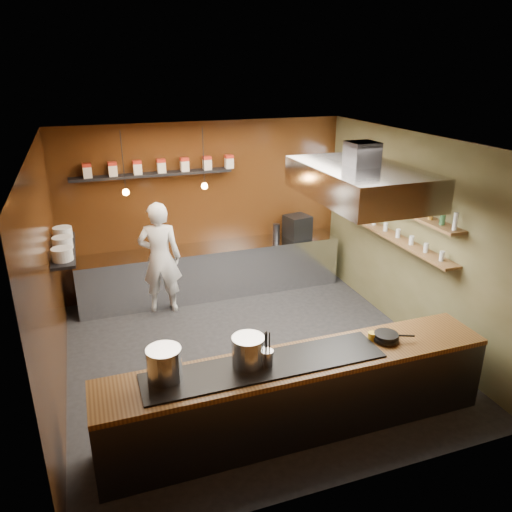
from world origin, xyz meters
name	(u,v)px	position (x,y,z in m)	size (l,w,h in m)	color
floor	(252,356)	(0.00, 0.00, 0.00)	(5.00, 5.00, 0.00)	black
back_wall	(206,209)	(0.00, 2.50, 1.50)	(5.00, 5.00, 0.00)	#38180A
left_wall	(49,284)	(-2.50, 0.00, 1.50)	(5.00, 5.00, 0.00)	#38180A
right_wall	(412,237)	(2.50, 0.00, 1.50)	(5.00, 5.00, 0.00)	brown
ceiling	(252,142)	(0.00, 0.00, 3.00)	(5.00, 5.00, 0.00)	silver
window_pane	(353,186)	(2.45, 1.70, 1.90)	(1.00, 1.00, 0.00)	white
prep_counter	(213,271)	(0.00, 2.17, 0.45)	(4.60, 0.65, 0.90)	silver
pass_counter	(299,394)	(0.00, -1.60, 0.47)	(4.40, 0.72, 0.94)	#38383D
tin_shelf	(153,174)	(-0.90, 2.36, 2.20)	(2.60, 0.26, 0.04)	black
plate_shelf	(64,250)	(-2.34, 1.00, 1.55)	(0.30, 1.40, 0.04)	black
bottle_shelf_upper	(394,205)	(2.34, 0.30, 1.92)	(0.26, 2.80, 0.04)	brown
bottle_shelf_lower	(391,235)	(2.34, 0.30, 1.45)	(0.26, 2.80, 0.04)	brown
extractor_hood	(360,182)	(1.30, -0.40, 2.51)	(1.20, 2.00, 0.72)	#38383D
pendant_left	(126,189)	(-1.40, 1.70, 2.15)	(0.10, 0.10, 0.95)	black
pendant_right	(204,183)	(-0.20, 1.70, 2.15)	(0.10, 0.10, 0.95)	black
storage_tins	(161,166)	(-0.75, 2.36, 2.33)	(2.43, 0.13, 0.22)	beige
plate_stacks	(62,243)	(-2.34, 1.00, 1.65)	(0.26, 1.16, 0.16)	silver
bottles	(395,196)	(2.34, 0.30, 2.06)	(0.06, 2.66, 0.24)	silver
wine_glasses	(392,230)	(2.34, 0.30, 1.53)	(0.07, 2.37, 0.13)	silver
stockpot_large	(164,364)	(-1.44, -1.50, 1.11)	(0.35, 0.35, 0.34)	silver
stockpot_small	(248,351)	(-0.57, -1.54, 1.10)	(0.35, 0.35, 0.32)	silver
utensil_crock	(267,358)	(-0.39, -1.61, 1.03)	(0.13, 0.13, 0.17)	#B3B5BA
frying_pan	(386,337)	(1.08, -1.58, 0.98)	(0.45, 0.30, 0.07)	black
butter_jar	(372,336)	(0.95, -1.51, 0.97)	(0.10, 0.10, 0.09)	gold
espresso_machine	(297,227)	(1.61, 2.14, 1.11)	(0.41, 0.39, 0.41)	black
chef	(160,258)	(-0.95, 1.84, 0.94)	(0.68, 0.45, 1.87)	silver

